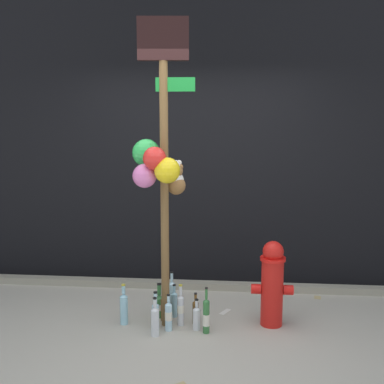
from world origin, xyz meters
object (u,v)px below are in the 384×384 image
(bottle_0, at_px, (124,308))
(bottle_11, at_px, (197,317))
(memorial_post, at_px, (160,152))
(fire_hydrant, at_px, (272,283))
(bottle_1, at_px, (159,305))
(bottle_2, at_px, (156,314))
(bottle_6, at_px, (164,308))
(bottle_4, at_px, (155,320))
(bottle_10, at_px, (172,295))
(bottle_7, at_px, (181,309))
(bottle_5, at_px, (174,303))
(bottle_3, at_px, (169,315))
(bottle_8, at_px, (196,311))
(bottle_9, at_px, (206,316))

(bottle_0, distance_m, bottle_11, 0.69)
(memorial_post, relative_size, fire_hydrant, 3.44)
(bottle_1, bearing_deg, bottle_2, -88.63)
(memorial_post, height_order, bottle_6, memorial_post)
(bottle_4, bearing_deg, bottle_2, 97.58)
(fire_hydrant, relative_size, bottle_11, 2.75)
(memorial_post, bearing_deg, bottle_10, 79.27)
(bottle_0, relative_size, bottle_7, 0.99)
(bottle_1, distance_m, bottle_2, 0.25)
(bottle_5, distance_m, bottle_7, 0.20)
(bottle_3, bearing_deg, bottle_5, 87.23)
(bottle_8, height_order, bottle_9, bottle_9)
(bottle_4, distance_m, bottle_11, 0.39)
(bottle_7, relative_size, bottle_8, 1.30)
(fire_hydrant, xyz_separation_m, bottle_5, (-0.93, 0.09, -0.27))
(fire_hydrant, distance_m, bottle_7, 0.88)
(bottle_6, relative_size, bottle_11, 1.02)
(bottle_2, xyz_separation_m, bottle_9, (0.47, -0.05, 0.02))
(bottle_8, bearing_deg, bottle_4, -140.17)
(bottle_5, distance_m, bottle_11, 0.36)
(bottle_0, bearing_deg, bottle_3, -12.51)
(bottle_4, bearing_deg, bottle_10, 81.45)
(bottle_0, xyz_separation_m, bottle_9, (0.78, -0.12, -0.00))
(bottle_7, bearing_deg, bottle_6, 152.15)
(fire_hydrant, xyz_separation_m, bottle_0, (-1.38, -0.11, -0.25))
(bottle_4, height_order, bottle_8, bottle_4)
(fire_hydrant, relative_size, bottle_7, 2.04)
(bottle_5, bearing_deg, memorial_post, -116.34)
(memorial_post, xyz_separation_m, bottle_7, (0.18, 0.01, -1.45))
(bottle_10, bearing_deg, bottle_0, -142.15)
(fire_hydrant, relative_size, bottle_10, 1.93)
(bottle_0, relative_size, bottle_1, 1.15)
(bottle_4, bearing_deg, bottle_11, 23.68)
(bottle_4, bearing_deg, bottle_5, 74.20)
(bottle_2, distance_m, bottle_6, 0.19)
(bottle_2, height_order, bottle_4, bottle_4)
(bottle_5, bearing_deg, bottle_7, -65.73)
(fire_hydrant, distance_m, bottle_0, 1.40)
(bottle_1, xyz_separation_m, bottle_9, (0.47, -0.30, 0.03))
(bottle_2, bearing_deg, bottle_7, 23.19)
(bottle_0, distance_m, bottle_2, 0.32)
(bottle_2, xyz_separation_m, bottle_3, (0.12, -0.02, 0.00))
(bottle_5, distance_m, bottle_10, 0.12)
(bottle_1, height_order, bottle_10, bottle_10)
(memorial_post, distance_m, bottle_4, 1.49)
(bottle_6, bearing_deg, fire_hydrant, 0.00)
(bottle_9, bearing_deg, bottle_2, 174.38)
(bottle_2, distance_m, bottle_3, 0.13)
(bottle_5, xyz_separation_m, bottle_8, (0.22, -0.14, -0.01))
(bottle_9, relative_size, bottle_11, 1.46)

